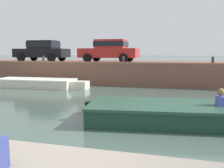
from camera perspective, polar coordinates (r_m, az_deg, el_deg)
ground_plane at (r=9.12m, az=5.82°, el=-5.65°), size 400.00×400.00×0.00m
far_quay_wall at (r=17.80m, az=10.59°, el=2.75°), size 60.00×6.00×1.38m
far_wall_coping at (r=14.89m, az=9.73°, el=4.75°), size 60.00×0.24×0.08m
boat_moored_west_cream at (r=15.25m, az=-16.33°, el=0.21°), size 5.58×1.74×0.50m
motorboat_passing at (r=7.54m, az=19.25°, el=-6.56°), size 6.99×2.73×1.04m
car_leftmost_black at (r=19.58m, az=-15.58°, el=7.49°), size 3.96×2.05×1.54m
car_left_inner_red at (r=17.49m, az=-0.50°, el=7.83°), size 4.06×2.05×1.54m
mooring_bollard_west at (r=17.37m, az=-15.42°, el=5.58°), size 0.15×0.15×0.45m
mooring_bollard_mid at (r=15.32m, az=2.58°, el=5.65°), size 0.15×0.15×0.45m
mooring_bollard_east at (r=15.05m, az=22.05°, el=5.11°), size 0.15×0.15×0.45m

